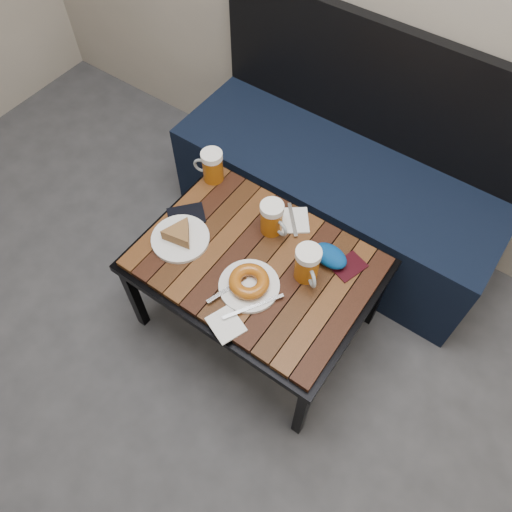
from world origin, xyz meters
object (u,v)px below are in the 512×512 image
Objects in this scene: bench at (336,190)px; knit_pouch at (330,256)px; beer_mug_right at (307,264)px; plate_bagel at (249,283)px; passport_burgundy at (349,266)px; cafe_table at (256,267)px; passport_navy at (186,215)px; plate_pie at (180,236)px; beer_mug_left at (212,166)px; beer_mug_centre at (272,218)px.

bench reaches higher than knit_pouch.
plate_bagel is at bearing -91.61° from beer_mug_right.
bench is 0.56m from passport_burgundy.
cafe_table is 0.22m from beer_mug_right.
cafe_table is at bearing 39.21° from passport_navy.
plate_bagel is 0.36m from passport_burgundy.
bench is 5.39× the size of plate_bagel.
cafe_table is at bearing -124.75° from beer_mug_right.
knit_pouch reaches higher than cafe_table.
cafe_table is at bearing 112.93° from plate_bagel.
plate_pie is at bearing -123.84° from beer_mug_right.
cafe_table is at bearing -90.21° from bench.
beer_mug_left is 0.34m from beer_mug_centre.
knit_pouch reaches higher than passport_burgundy.
beer_mug_centre reaches higher than knit_pouch.
passport_burgundy is (0.24, 0.27, -0.02)m from plate_bagel.
beer_mug_right is at bearing -72.92° from bench.
cafe_table is at bearing -63.15° from beer_mug_centre.
beer_mug_left is 0.56m from beer_mug_right.
beer_mug_centre is 1.20× the size of passport_burgundy.
bench is at bearing 93.28° from plate_bagel.
beer_mug_left is 0.52× the size of plate_bagel.
knit_pouch is at bearing 110.47° from beer_mug_right.
beer_mug_left is at bearing 140.74° from passport_navy.
plate_pie is at bearing -122.18° from beer_mug_centre.
beer_mug_centre is (-0.03, -0.47, 0.27)m from bench.
beer_mug_centre is (-0.03, 0.14, 0.11)m from cafe_table.
beer_mug_left is 0.98× the size of beer_mug_centre.
passport_navy is at bearing 163.01° from plate_bagel.
passport_navy is 1.19× the size of passport_burgundy.
knit_pouch is (-0.07, -0.02, 0.03)m from passport_burgundy.
beer_mug_centre reaches higher than plate_pie.
knit_pouch is (0.48, 0.23, 0.01)m from plate_pie.
beer_mug_centre is 1.01× the size of passport_navy.
cafe_table is 5.95× the size of beer_mug_right.
passport_burgundy is (0.28, 0.16, 0.05)m from cafe_table.
passport_burgundy is (0.31, 0.02, -0.07)m from beer_mug_centre.
beer_mug_centre is 0.33m from passport_navy.
beer_mug_left is at bearing -178.35° from beer_mug_centre.
cafe_table is at bearing 131.66° from beer_mug_left.
beer_mug_centre is (0.33, -0.08, 0.00)m from beer_mug_left.
passport_navy reaches higher than passport_burgundy.
knit_pouch is (0.21, 0.15, 0.07)m from cafe_table.
bench reaches higher than plate_bagel.
beer_mug_left reaches higher than passport_burgundy.
plate_bagel is 0.30m from knit_pouch.
passport_navy is at bearing -148.22° from passport_burgundy.
knit_pouch is at bearing 25.72° from plate_pie.
plate_pie is at bearing -19.68° from passport_navy.
beer_mug_right is at bearing 15.68° from cafe_table.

